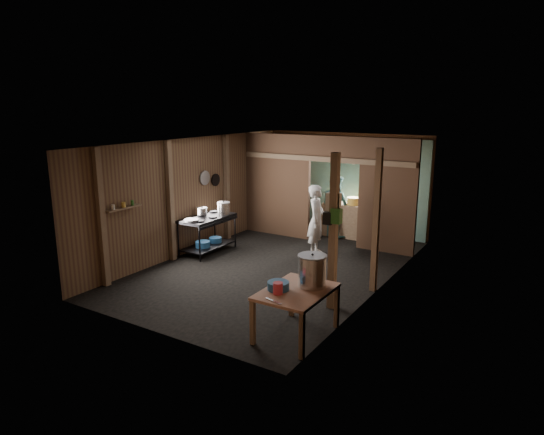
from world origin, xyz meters
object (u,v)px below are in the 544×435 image
Objects in this scene: gas_range at (208,234)px; stock_pot at (312,271)px; prep_table at (296,313)px; cook at (316,220)px; yellow_tub at (354,201)px; stove_pot_large at (224,209)px; pink_bucket at (278,288)px.

gas_range is 2.82× the size of stock_pot.
cook is at bearing 112.46° from prep_table.
stove_pot_large is at bearing -130.91° from yellow_tub.
pink_bucket is (3.38, -3.18, -0.17)m from stove_pot_large.
prep_table is at bearing -34.20° from gas_range.
stock_pot is at bearing -165.35° from cook.
pink_bucket is 0.50× the size of yellow_tub.
pink_bucket is 4.19m from cook.
prep_table is at bearing -168.45° from cook.
yellow_tub reaches higher than prep_table.
pink_bucket is (-0.16, -0.26, 0.44)m from prep_table.
stock_pot is (0.12, 0.25, 0.59)m from prep_table.
stock_pot reaches higher than yellow_tub.
stove_pot_large is (-3.54, 2.92, 0.61)m from prep_table.
pink_bucket is at bearing -78.07° from yellow_tub.
stove_pot_large is 2.16m from cook.
gas_range is 8.36× the size of pink_bucket.
prep_table is 0.65m from stock_pot.
yellow_tub is 0.21× the size of cook.
yellow_tub is at bearing 51.12° from gas_range.
prep_table is 0.54m from pink_bucket.
pink_bucket is 5.82m from yellow_tub.
cook is (2.18, 1.17, 0.38)m from gas_range.
prep_table is at bearing -75.94° from yellow_tub.
stock_pot is 0.60m from pink_bucket.
pink_bucket is at bearing -43.26° from stove_pot_large.
cook is (2.01, 0.77, -0.17)m from stove_pot_large.
stove_pot_large is at bearing 66.91° from gas_range.
stove_pot_large is 0.19× the size of cook.
gas_range is at bearing 107.31° from cook.
stock_pot is 3.82m from cook.
yellow_tub is (-1.36, 5.43, 0.59)m from prep_table.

